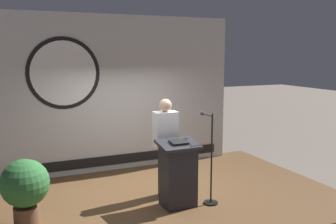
{
  "coord_description": "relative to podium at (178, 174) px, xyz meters",
  "views": [
    {
      "loc": [
        -2.32,
        -5.76,
        2.79
      ],
      "look_at": [
        0.23,
        -0.07,
        1.79
      ],
      "focal_mm": 40.36,
      "sensor_mm": 36.0,
      "label": 1
    }
  ],
  "objects": [
    {
      "name": "ground_plane",
      "position": [
        -0.23,
        0.47,
        -0.84
      ],
      "size": [
        40.0,
        40.0,
        0.0
      ],
      "primitive_type": "plane",
      "color": "#6B6056"
    },
    {
      "name": "stage_platform",
      "position": [
        -0.23,
        0.47,
        -0.69
      ],
      "size": [
        6.4,
        4.0,
        0.3
      ],
      "primitive_type": "cube",
      "color": "brown",
      "rests_on": "ground"
    },
    {
      "name": "banner_display",
      "position": [
        -0.27,
        2.32,
        1.08
      ],
      "size": [
        5.03,
        0.12,
        3.24
      ],
      "color": "silver",
      "rests_on": "stage_platform"
    },
    {
      "name": "podium",
      "position": [
        0.0,
        0.0,
        0.0
      ],
      "size": [
        0.64,
        0.5,
        1.1
      ],
      "color": "#26262B",
      "rests_on": "stage_platform"
    },
    {
      "name": "speaker_person",
      "position": [
        -0.01,
        0.48,
        0.33
      ],
      "size": [
        0.4,
        0.26,
        1.71
      ],
      "color": "black",
      "rests_on": "stage_platform"
    },
    {
      "name": "microphone_stand",
      "position": [
        0.53,
        -0.11,
        -0.01
      ],
      "size": [
        0.24,
        0.48,
        1.52
      ],
      "color": "black",
      "rests_on": "stage_platform"
    },
    {
      "name": "potted_plant",
      "position": [
        -2.31,
        0.22,
        0.06
      ],
      "size": [
        0.69,
        0.69,
        0.99
      ],
      "color": "brown",
      "rests_on": "stage_platform"
    }
  ]
}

